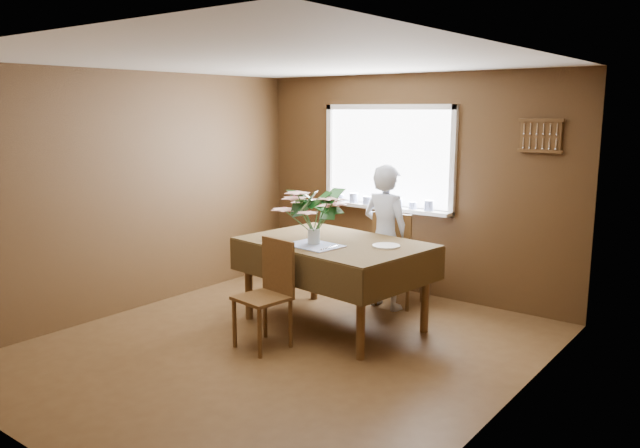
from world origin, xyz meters
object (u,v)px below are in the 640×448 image
Objects in this scene: chair_far at (396,256)px; flower_bouquet at (314,209)px; chair_near at (269,289)px; seated_woman at (386,237)px; dining_table at (334,252)px.

flower_bouquet is (-0.24, -1.13, 0.63)m from chair_far.
seated_woman is at bearing 88.87° from chair_near.
flower_bouquet is (-0.07, -0.22, 0.44)m from dining_table.
seated_woman is (0.10, 0.80, 0.03)m from dining_table.
chair_far reaches higher than chair_near.
chair_near is at bearing 86.26° from seated_woman.
chair_far is 1.07× the size of chair_near.
flower_bouquet is (0.08, 0.55, 0.66)m from chair_near.
chair_near is 0.62× the size of seated_woman.
seated_woman is at bearing 80.50° from flower_bouquet.
flower_bouquet is (-0.17, -1.02, 0.41)m from seated_woman.
chair_far is 0.25m from seated_woman.
chair_far is 0.67× the size of seated_woman.
dining_table is 1.22× the size of seated_woman.
chair_near is (-0.15, -0.78, -0.22)m from dining_table.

